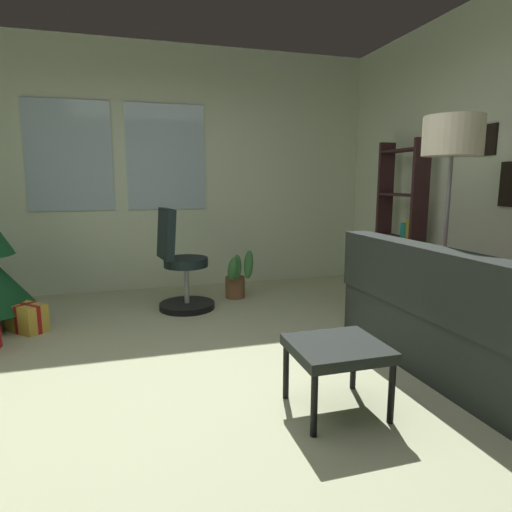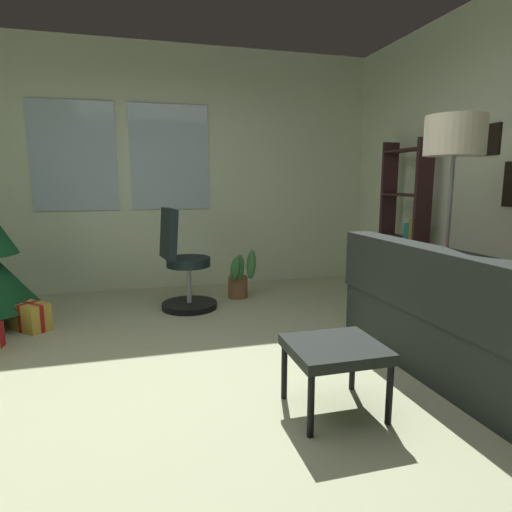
{
  "view_description": "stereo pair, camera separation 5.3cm",
  "coord_description": "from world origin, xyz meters",
  "px_view_note": "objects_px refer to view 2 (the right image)",
  "views": [
    {
      "loc": [
        -0.31,
        -2.51,
        1.29
      ],
      "look_at": [
        0.53,
        0.38,
        0.77
      ],
      "focal_mm": 30.44,
      "sensor_mm": 36.0,
      "label": 1
    },
    {
      "loc": [
        -0.26,
        -2.52,
        1.29
      ],
      "look_at": [
        0.53,
        0.38,
        0.77
      ],
      "focal_mm": 30.44,
      "sensor_mm": 36.0,
      "label": 2
    }
  ],
  "objects_px": {
    "office_chair": "(183,270)",
    "couch": "(491,331)",
    "footstool": "(335,353)",
    "bookshelf": "(403,234)",
    "potted_plant": "(240,278)",
    "floor_lamp": "(454,149)",
    "gift_box_gold": "(30,316)"
  },
  "relations": [
    {
      "from": "office_chair",
      "to": "couch",
      "type": "bearing_deg",
      "value": -48.98
    },
    {
      "from": "couch",
      "to": "footstool",
      "type": "relative_size",
      "value": 3.69
    },
    {
      "from": "couch",
      "to": "bookshelf",
      "type": "height_order",
      "value": "bookshelf"
    },
    {
      "from": "potted_plant",
      "to": "couch",
      "type": "bearing_deg",
      "value": -63.07
    },
    {
      "from": "footstool",
      "to": "office_chair",
      "type": "xyz_separation_m",
      "value": [
        -0.61,
        2.22,
        0.06
      ]
    },
    {
      "from": "bookshelf",
      "to": "potted_plant",
      "type": "xyz_separation_m",
      "value": [
        -1.61,
        0.61,
        -0.51
      ]
    },
    {
      "from": "office_chair",
      "to": "floor_lamp",
      "type": "xyz_separation_m",
      "value": [
        1.8,
        -1.6,
        1.11
      ]
    },
    {
      "from": "gift_box_gold",
      "to": "office_chair",
      "type": "distance_m",
      "value": 1.42
    },
    {
      "from": "footstool",
      "to": "office_chair",
      "type": "bearing_deg",
      "value": 105.28
    },
    {
      "from": "gift_box_gold",
      "to": "floor_lamp",
      "type": "distance_m",
      "value": 3.7
    },
    {
      "from": "bookshelf",
      "to": "gift_box_gold",
      "type": "bearing_deg",
      "value": 178.32
    },
    {
      "from": "couch",
      "to": "office_chair",
      "type": "relative_size",
      "value": 1.83
    },
    {
      "from": "gift_box_gold",
      "to": "potted_plant",
      "type": "height_order",
      "value": "potted_plant"
    },
    {
      "from": "footstool",
      "to": "office_chair",
      "type": "height_order",
      "value": "office_chair"
    },
    {
      "from": "couch",
      "to": "bookshelf",
      "type": "xyz_separation_m",
      "value": [
        0.44,
        1.69,
        0.43
      ]
    },
    {
      "from": "gift_box_gold",
      "to": "potted_plant",
      "type": "distance_m",
      "value": 2.07
    },
    {
      "from": "floor_lamp",
      "to": "potted_plant",
      "type": "height_order",
      "value": "floor_lamp"
    },
    {
      "from": "footstool",
      "to": "couch",
      "type": "bearing_deg",
      "value": 7.04
    },
    {
      "from": "footstool",
      "to": "floor_lamp",
      "type": "height_order",
      "value": "floor_lamp"
    },
    {
      "from": "bookshelf",
      "to": "floor_lamp",
      "type": "distance_m",
      "value": 1.51
    },
    {
      "from": "gift_box_gold",
      "to": "footstool",
      "type": "bearing_deg",
      "value": -44.59
    },
    {
      "from": "floor_lamp",
      "to": "footstool",
      "type": "bearing_deg",
      "value": -152.42
    },
    {
      "from": "footstool",
      "to": "floor_lamp",
      "type": "distance_m",
      "value": 1.78
    },
    {
      "from": "footstool",
      "to": "potted_plant",
      "type": "xyz_separation_m",
      "value": [
        0.03,
        2.45,
        -0.12
      ]
    },
    {
      "from": "bookshelf",
      "to": "floor_lamp",
      "type": "relative_size",
      "value": 0.97
    },
    {
      "from": "footstool",
      "to": "gift_box_gold",
      "type": "relative_size",
      "value": 1.34
    },
    {
      "from": "gift_box_gold",
      "to": "potted_plant",
      "type": "bearing_deg",
      "value": 14.19
    },
    {
      "from": "bookshelf",
      "to": "couch",
      "type": "bearing_deg",
      "value": -104.64
    },
    {
      "from": "floor_lamp",
      "to": "bookshelf",
      "type": "bearing_deg",
      "value": 69.61
    },
    {
      "from": "footstool",
      "to": "gift_box_gold",
      "type": "height_order",
      "value": "footstool"
    },
    {
      "from": "office_chair",
      "to": "bookshelf",
      "type": "xyz_separation_m",
      "value": [
        2.25,
        -0.39,
        0.34
      ]
    },
    {
      "from": "footstool",
      "to": "floor_lamp",
      "type": "relative_size",
      "value": 0.29
    }
  ]
}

